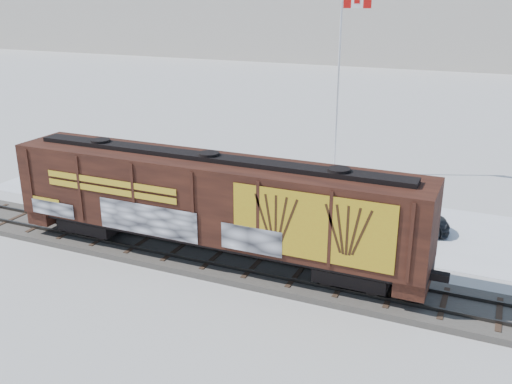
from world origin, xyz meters
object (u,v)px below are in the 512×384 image
at_px(hopper_railcar, 210,200).
at_px(flagpole, 339,109).
at_px(car_silver, 164,188).
at_px(car_white, 248,188).
at_px(car_dark, 398,218).

distance_m(hopper_railcar, flagpole, 15.57).
relative_size(car_silver, car_white, 0.91).
relative_size(hopper_railcar, flagpole, 1.60).
bearing_deg(car_white, flagpole, -29.69).
xyz_separation_m(flagpole, car_white, (-3.09, -7.59, -3.58)).
bearing_deg(car_dark, hopper_railcar, 118.59).
height_order(car_silver, car_white, car_white).
distance_m(hopper_railcar, car_silver, 9.01).
relative_size(flagpole, car_white, 2.34).
xyz_separation_m(car_silver, car_dark, (13.42, 1.04, -0.05)).
distance_m(flagpole, car_silver, 12.71).
xyz_separation_m(flagpole, car_silver, (-7.65, -9.48, -3.62)).
distance_m(hopper_railcar, car_dark, 10.19).
bearing_deg(car_silver, hopper_railcar, -128.17).
distance_m(car_silver, car_dark, 13.46).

